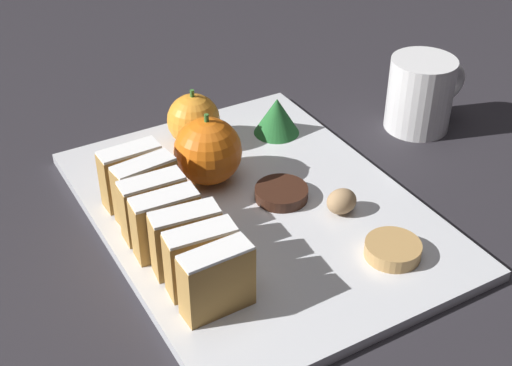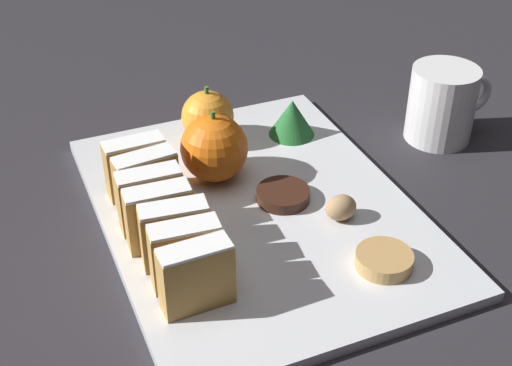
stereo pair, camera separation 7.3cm
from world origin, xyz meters
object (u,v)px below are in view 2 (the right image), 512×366
(orange_near, at_px, (214,148))
(walnut, at_px, (341,207))
(orange_far, at_px, (208,117))
(chocolate_cookie, at_px, (282,193))
(coffee_mug, at_px, (443,104))

(orange_near, bearing_deg, walnut, -52.80)
(orange_far, distance_m, chocolate_cookie, 0.15)
(coffee_mug, bearing_deg, chocolate_cookie, -166.49)
(chocolate_cookie, bearing_deg, orange_near, 128.03)
(orange_near, xyz_separation_m, chocolate_cookie, (0.05, -0.07, -0.03))
(orange_near, xyz_separation_m, walnut, (0.09, -0.12, -0.02))
(chocolate_cookie, relative_size, coffee_mug, 0.51)
(chocolate_cookie, height_order, coffee_mug, coffee_mug)
(orange_near, xyz_separation_m, coffee_mug, (0.29, -0.01, -0.00))
(orange_near, bearing_deg, chocolate_cookie, -51.97)
(walnut, height_order, coffee_mug, coffee_mug)
(orange_far, xyz_separation_m, coffee_mug, (0.27, -0.09, 0.00))
(orange_near, relative_size, coffee_mug, 0.73)
(orange_far, bearing_deg, chocolate_cookie, -77.93)
(chocolate_cookie, bearing_deg, orange_far, 102.07)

